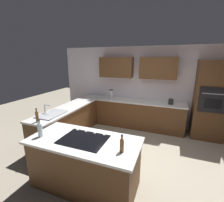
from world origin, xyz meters
name	(u,v)px	position (x,y,z in m)	size (l,w,h in m)	color
ground_plane	(127,156)	(0.00, 0.00, 0.00)	(14.00, 14.00, 0.00)	#9E937F
wall_back	(143,82)	(0.07, -2.05, 1.45)	(6.00, 0.44, 2.60)	silver
lower_cabinets_back	(139,115)	(0.10, -1.72, 0.43)	(2.80, 0.60, 0.86)	brown
countertop_back	(139,101)	(0.10, -1.72, 0.88)	(2.84, 0.64, 0.04)	silver
lower_cabinets_side	(74,120)	(1.82, -0.55, 0.43)	(0.60, 2.90, 0.86)	brown
countertop_side	(73,106)	(1.82, -0.55, 0.88)	(0.64, 2.94, 0.04)	silver
island_base	(85,164)	(0.46, 1.09, 0.43)	(1.80, 0.82, 0.86)	brown
island_top	(84,141)	(0.46, 1.09, 0.88)	(1.88, 0.90, 0.04)	silver
wall_oven	(210,101)	(-1.85, -1.72, 1.09)	(0.80, 0.66, 2.18)	brown
sink_unit	(52,114)	(1.83, 0.31, 0.92)	(0.46, 0.70, 0.23)	#515456
cooktop	(84,139)	(0.46, 1.08, 0.91)	(0.76, 0.56, 0.03)	black
blender	(111,95)	(1.05, -1.67, 1.03)	(0.15, 0.15, 0.31)	silver
kettle	(171,102)	(-0.85, -1.67, 0.98)	(0.14, 0.14, 0.17)	#262628
dish_soap_bottle	(37,117)	(1.77, 0.79, 1.02)	(0.06, 0.06, 0.31)	brown
oil_bottle	(40,130)	(1.21, 1.26, 1.03)	(0.08, 0.08, 0.32)	silver
second_bottle	(122,145)	(-0.24, 1.20, 1.01)	(0.06, 0.06, 0.27)	brown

